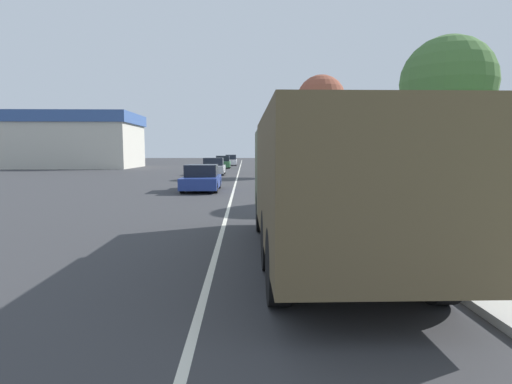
% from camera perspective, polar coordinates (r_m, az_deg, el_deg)
% --- Properties ---
extents(ground_plane, '(180.00, 180.00, 0.00)m').
position_cam_1_polar(ground_plane, '(35.17, -2.62, 2.42)').
color(ground_plane, '#38383A').
extents(lane_centre_stripe, '(0.12, 120.00, 0.00)m').
position_cam_1_polar(lane_centre_stripe, '(35.17, -2.62, 2.42)').
color(lane_centre_stripe, silver).
rests_on(lane_centre_stripe, ground).
extents(sidewalk_right, '(1.80, 120.00, 0.12)m').
position_cam_1_polar(sidewalk_right, '(35.38, 4.69, 2.52)').
color(sidewalk_right, beige).
rests_on(sidewalk_right, ground).
extents(grass_strip_right, '(7.00, 120.00, 0.02)m').
position_cam_1_polar(grass_strip_right, '(36.13, 11.65, 2.41)').
color(grass_strip_right, '#56843D').
rests_on(grass_strip_right, ground).
extents(military_truck, '(2.51, 7.64, 2.69)m').
position_cam_1_polar(military_truck, '(7.87, 9.78, 1.85)').
color(military_truck, '#545B3D').
rests_on(military_truck, ground).
extents(car_nearest_ahead, '(1.87, 4.09, 1.39)m').
position_cam_1_polar(car_nearest_ahead, '(21.49, -7.78, 1.88)').
color(car_nearest_ahead, navy).
rests_on(car_nearest_ahead, ground).
extents(car_second_ahead, '(1.94, 4.15, 1.51)m').
position_cam_1_polar(car_second_ahead, '(35.97, -6.08, 3.56)').
color(car_second_ahead, '#B7BABF').
rests_on(car_second_ahead, ground).
extents(car_third_ahead, '(1.79, 4.02, 1.54)m').
position_cam_1_polar(car_third_ahead, '(49.64, -4.75, 4.21)').
color(car_third_ahead, '#336B3D').
rests_on(car_third_ahead, ground).
extents(car_fourth_ahead, '(1.71, 4.31, 1.58)m').
position_cam_1_polar(car_fourth_ahead, '(59.35, -3.60, 4.49)').
color(car_fourth_ahead, silver).
rests_on(car_fourth_ahead, ground).
extents(pickup_truck, '(1.99, 5.22, 1.86)m').
position_cam_1_polar(pickup_truck, '(16.38, 24.32, 1.10)').
color(pickup_truck, navy).
rests_on(pickup_truck, grass_strip_right).
extents(tree_mid_right, '(4.01, 4.01, 7.03)m').
position_cam_1_polar(tree_mid_right, '(19.79, 25.67, 13.81)').
color(tree_mid_right, '#4C3D2D').
rests_on(tree_mid_right, grass_strip_right).
extents(tree_far_right, '(4.01, 4.01, 8.35)m').
position_cam_1_polar(tree_far_right, '(34.36, 9.27, 12.86)').
color(tree_far_right, brown).
rests_on(tree_far_right, grass_strip_right).
extents(building_distant, '(14.71, 10.42, 6.83)m').
position_cam_1_polar(building_distant, '(55.76, -24.01, 6.74)').
color(building_distant, beige).
rests_on(building_distant, ground).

